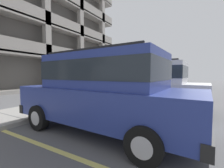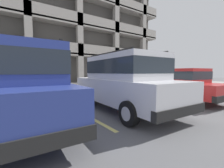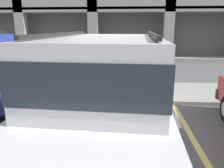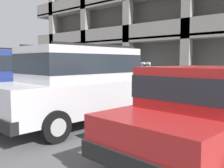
# 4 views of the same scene
# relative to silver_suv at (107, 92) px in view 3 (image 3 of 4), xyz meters

# --- Properties ---
(ground_plane) EXTENTS (80.00, 80.00, 0.10)m
(ground_plane) POSITION_rel_silver_suv_xyz_m (0.09, 2.25, -1.14)
(ground_plane) COLOR #565659
(sidewalk) EXTENTS (40.00, 2.20, 0.12)m
(sidewalk) POSITION_rel_silver_suv_xyz_m (0.09, 3.55, -1.03)
(sidewalk) COLOR gray
(sidewalk) RESTS_ON ground_plane
(parking_stall_lines) EXTENTS (12.47, 4.80, 0.01)m
(parking_stall_lines) POSITION_rel_silver_suv_xyz_m (1.63, 0.85, -1.08)
(parking_stall_lines) COLOR #DBD16B
(parking_stall_lines) RESTS_ON ground_plane
(silver_suv) EXTENTS (2.17, 4.86, 2.03)m
(silver_suv) POSITION_rel_silver_suv_xyz_m (0.00, 0.00, 0.00)
(silver_suv) COLOR silver
(silver_suv) RESTS_ON ground_plane
(parking_meter_near) EXTENTS (0.35, 0.12, 1.48)m
(parking_meter_near) POSITION_rel_silver_suv_xyz_m (0.25, 2.60, 0.14)
(parking_meter_near) COLOR #47474C
(parking_meter_near) RESTS_ON sidewalk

